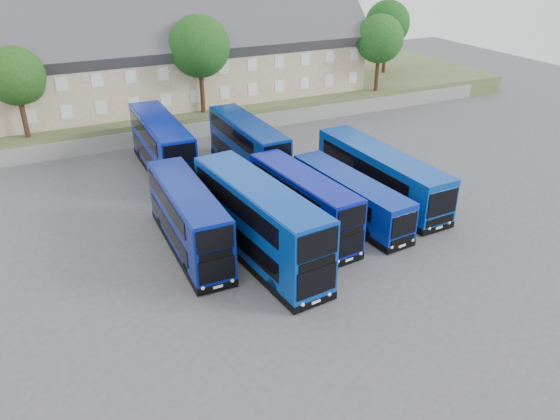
% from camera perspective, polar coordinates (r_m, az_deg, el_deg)
% --- Properties ---
extents(ground, '(120.00, 120.00, 0.00)m').
position_cam_1_polar(ground, '(33.41, 3.05, -4.98)').
color(ground, '#47474C').
rests_on(ground, ground).
extents(retaining_wall, '(70.00, 0.40, 1.50)m').
position_cam_1_polar(retaining_wall, '(53.42, -9.44, 8.10)').
color(retaining_wall, slate).
rests_on(retaining_wall, ground).
extents(earth_bank, '(80.00, 20.00, 2.00)m').
position_cam_1_polar(earth_bank, '(62.61, -12.23, 10.88)').
color(earth_bank, '#455731').
rests_on(earth_bank, ground).
extents(terrace_row, '(48.00, 10.40, 11.20)m').
position_cam_1_polar(terrace_row, '(56.90, -14.73, 14.86)').
color(terrace_row, tan).
rests_on(terrace_row, earth_bank).
extents(dd_front_left, '(2.55, 10.47, 4.14)m').
position_cam_1_polar(dd_front_left, '(33.72, -9.53, -1.04)').
color(dd_front_left, navy).
rests_on(dd_front_left, ground).
extents(dd_front_mid, '(3.97, 12.21, 4.77)m').
position_cam_1_polar(dd_front_mid, '(32.25, -2.21, -1.40)').
color(dd_front_mid, '#083596').
rests_on(dd_front_mid, ground).
extents(dd_front_right, '(3.31, 10.22, 3.99)m').
position_cam_1_polar(dd_front_right, '(35.39, 2.40, 0.59)').
color(dd_front_right, '#07138D').
rests_on(dd_front_right, ground).
extents(dd_rear_left, '(2.81, 11.54, 4.57)m').
position_cam_1_polar(dd_rear_left, '(45.20, -12.20, 6.38)').
color(dd_rear_left, '#081B9C').
rests_on(dd_rear_left, ground).
extents(dd_rear_right, '(2.71, 10.93, 4.32)m').
position_cam_1_polar(dd_rear_right, '(44.53, -3.37, 6.47)').
color(dd_rear_right, navy).
rests_on(dd_rear_right, ground).
extents(coach_east_a, '(3.24, 11.05, 2.98)m').
position_cam_1_polar(coach_east_a, '(37.69, 7.28, 1.27)').
color(coach_east_a, '#072592').
rests_on(coach_east_a, ground).
extents(coach_east_b, '(3.26, 13.05, 3.54)m').
position_cam_1_polar(coach_east_b, '(41.01, 10.43, 3.63)').
color(coach_east_b, '#08399D').
rests_on(coach_east_b, ground).
extents(tree_west, '(4.80, 4.80, 7.65)m').
position_cam_1_polar(tree_west, '(50.94, -25.75, 12.32)').
color(tree_west, '#382314').
rests_on(tree_west, earth_bank).
extents(tree_mid, '(5.76, 5.76, 9.18)m').
position_cam_1_polar(tree_mid, '(53.70, -8.30, 16.36)').
color(tree_mid, '#382314').
rests_on(tree_mid, earth_bank).
extents(tree_east, '(5.12, 5.12, 8.16)m').
position_cam_1_polar(tree_east, '(62.37, 10.42, 17.02)').
color(tree_east, '#382314').
rests_on(tree_east, earth_bank).
extents(tree_far, '(5.44, 5.44, 8.67)m').
position_cam_1_polar(tree_far, '(71.41, 11.18, 18.44)').
color(tree_far, '#382314').
rests_on(tree_far, earth_bank).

